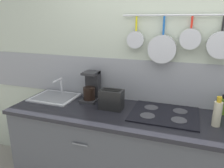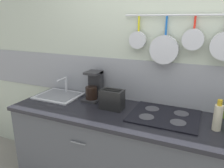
% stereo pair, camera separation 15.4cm
% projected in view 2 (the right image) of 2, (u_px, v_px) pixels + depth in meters
% --- Properties ---
extents(wall_back, '(7.20, 0.16, 2.60)m').
position_uv_depth(wall_back, '(189.00, 72.00, 2.00)').
color(wall_back, '#B2BCA8').
rests_on(wall_back, ground_plane).
extents(countertop, '(3.13, 0.67, 0.03)m').
position_uv_depth(countertop, '(179.00, 125.00, 1.78)').
color(countertop, black).
rests_on(countertop, cabinet_base).
extents(sink_basin, '(0.45, 0.39, 0.19)m').
position_uv_depth(sink_basin, '(59.00, 95.00, 2.39)').
color(sink_basin, '#B7BABF').
rests_on(sink_basin, countertop).
extents(coffee_maker, '(0.16, 0.22, 0.30)m').
position_uv_depth(coffee_maker, '(94.00, 88.00, 2.27)').
color(coffee_maker, '#262628').
rests_on(coffee_maker, countertop).
extents(toaster, '(0.23, 0.13, 0.19)m').
position_uv_depth(toaster, '(112.00, 99.00, 2.03)').
color(toaster, black).
rests_on(toaster, countertop).
extents(cooktop, '(0.58, 0.48, 0.01)m').
position_uv_depth(cooktop, '(164.00, 116.00, 1.89)').
color(cooktop, black).
rests_on(cooktop, countertop).
extents(bottle_cooking_wine, '(0.06, 0.06, 0.24)m').
position_uv_depth(bottle_cooking_wine, '(218.00, 117.00, 1.63)').
color(bottle_cooking_wine, '#BFB799').
rests_on(bottle_cooking_wine, countertop).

